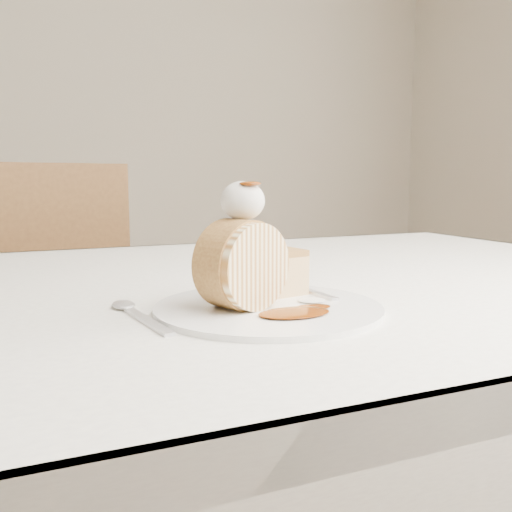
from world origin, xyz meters
name	(u,v)px	position (x,y,z in m)	size (l,w,h in m)	color
table	(246,341)	(0.00, 0.20, 0.66)	(1.40, 0.90, 0.75)	white
chair_far	(34,315)	(-0.26, 1.05, 0.53)	(0.53, 0.53, 0.93)	brown
plate	(268,308)	(-0.05, 0.01, 0.75)	(0.25, 0.25, 0.01)	white
roulade_slice	(243,265)	(-0.08, 0.01, 0.80)	(0.09, 0.09, 0.05)	#FFEAB1
cake_chunk	(278,275)	(-0.02, 0.06, 0.78)	(0.05, 0.05, 0.05)	#AA8140
whipped_cream	(243,201)	(-0.07, 0.03, 0.87)	(0.05, 0.05, 0.04)	silver
caramel_drizzle	(250,179)	(-0.07, 0.02, 0.89)	(0.02, 0.02, 0.01)	#662704
caramel_pool	(294,313)	(-0.04, -0.03, 0.76)	(0.08, 0.05, 0.00)	#662704
fork	(310,291)	(0.02, 0.06, 0.76)	(0.02, 0.15, 0.00)	silver
spoon	(148,321)	(-0.18, 0.02, 0.75)	(0.02, 0.14, 0.00)	silver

